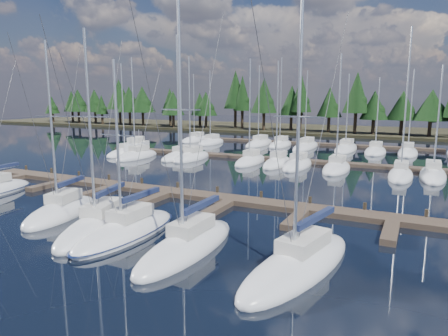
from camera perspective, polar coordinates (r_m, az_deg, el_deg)
The scene contains 12 objects.
ground at distance 45.62m, azimuth 0.88°, elevation -0.52°, with size 260.00×260.00×0.00m, color black.
far_shore at distance 102.66m, azimuth 15.43°, elevation 5.22°, with size 220.00×30.00×0.60m, color #2C2918.
main_dock at distance 34.82m, azimuth -8.08°, elevation -3.64°, with size 44.00×6.13×0.90m.
back_docks at distance 63.63m, azimuth 8.46°, elevation 2.58°, with size 50.00×21.80×0.40m.
front_sailboat_2 at distance 31.17m, azimuth -22.17°, elevation -5.78°, with size 4.42×8.17×12.92m.
front_sailboat_3 at distance 27.20m, azimuth -17.32°, elevation -7.78°, with size 5.10×9.75×13.18m.
front_sailboat_4 at distance 25.61m, azimuth -13.71°, elevation -8.76°, with size 2.96×9.07×11.32m.
front_sailboat_5 at distance 22.65m, azimuth -5.20°, elevation -10.97°, with size 2.66×9.30×14.14m.
front_sailboat_6 at distance 20.60m, azimuth 10.66°, elevation -13.35°, with size 4.77×10.42×13.70m.
back_sailboat_rows at distance 59.71m, azimuth 7.31°, elevation 2.19°, with size 43.18×31.43×17.29m.
motor_yacht_left at distance 60.51m, azimuth -12.28°, elevation 2.35°, with size 5.55×9.21×4.36m.
tree_line at distance 92.92m, azimuth 13.92°, elevation 9.14°, with size 183.99×11.61×14.44m.
Camera 1 is at (19.17, -10.52, 8.43)m, focal length 32.00 mm.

